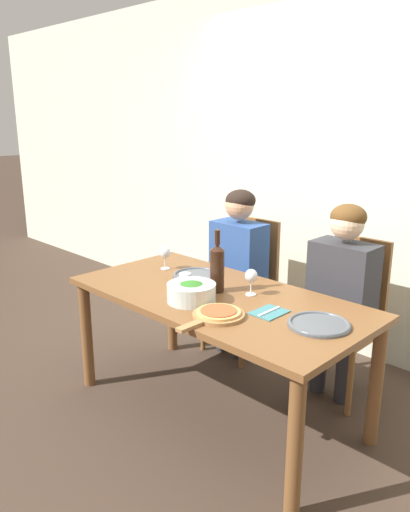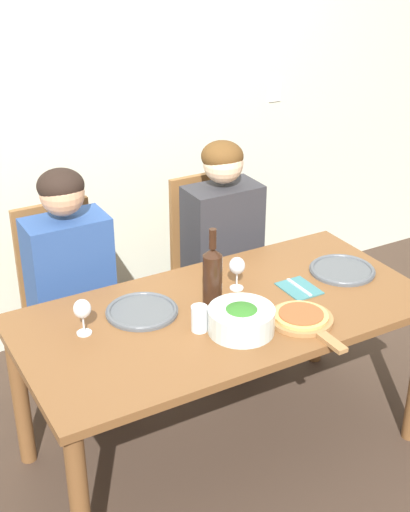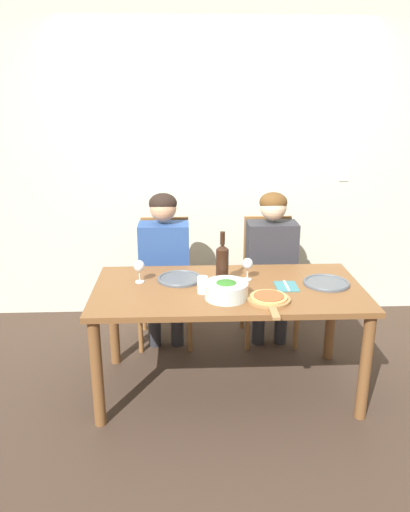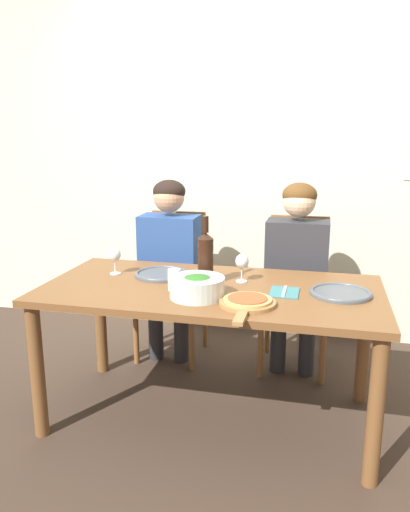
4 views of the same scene
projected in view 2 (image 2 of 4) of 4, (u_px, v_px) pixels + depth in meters
ground_plane at (223, 447)px, 3.28m from camera, size 40.00×40.00×0.00m
back_wall at (98, 96)px, 3.70m from camera, size 10.00×0.06×2.70m
dining_table at (224, 329)px, 3.00m from camera, size 1.72×0.85×0.74m
chair_left at (66, 300)px, 3.48m from camera, size 0.42×0.42×0.98m
chair_right at (212, 262)px, 3.84m from camera, size 0.42×0.42×0.98m
person_woman at (70, 270)px, 3.29m from camera, size 0.47×0.51×1.21m
person_man at (224, 234)px, 3.65m from camera, size 0.47×0.51×1.21m
wine_bottle at (212, 277)px, 2.90m from camera, size 0.08×0.08×0.36m
broccoli_bowl at (241, 320)px, 2.79m from camera, size 0.26×0.26×0.11m
dinner_plate_left at (142, 311)px, 2.93m from camera, size 0.30×0.30×0.02m
dinner_plate_right at (342, 270)px, 3.25m from camera, size 0.30×0.30×0.02m
pizza_on_board at (302, 318)px, 2.86m from camera, size 0.26×0.40×0.04m
wine_glass_left at (82, 310)px, 2.74m from camera, size 0.07×0.07×0.15m
wine_glass_right at (237, 267)px, 3.07m from camera, size 0.07×0.07×0.15m
water_tumbler at (199, 318)px, 2.79m from camera, size 0.07×0.07×0.11m
fork_on_napkin at (299, 288)px, 3.11m from camera, size 0.14×0.18×0.01m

